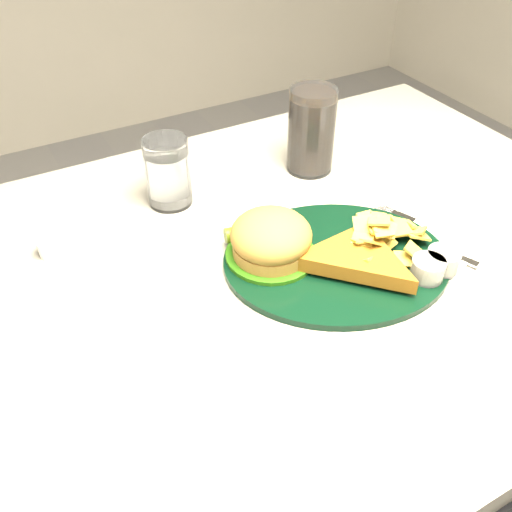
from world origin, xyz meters
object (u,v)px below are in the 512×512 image
at_px(dinner_plate, 338,243).
at_px(fork_napkin, 432,244).
at_px(cola_glass, 311,131).
at_px(table, 260,424).
at_px(water_glass, 168,172).

relative_size(dinner_plate, fork_napkin, 1.95).
bearing_deg(cola_glass, dinner_plate, -114.75).
bearing_deg(table, dinner_plate, -25.02).
bearing_deg(water_glass, table, -77.37).
bearing_deg(fork_napkin, cola_glass, 74.72).
height_order(dinner_plate, cola_glass, cola_glass).
bearing_deg(dinner_plate, fork_napkin, 6.51).
relative_size(table, dinner_plate, 3.79).
bearing_deg(cola_glass, fork_napkin, -83.22).
bearing_deg(dinner_plate, cola_glass, 86.84).
relative_size(table, cola_glass, 8.26).
bearing_deg(table, water_glass, 102.63).
bearing_deg(water_glass, dinner_plate, -60.74).
relative_size(cola_glass, fork_napkin, 0.89).
xyz_separation_m(table, water_glass, (-0.05, 0.21, 0.43)).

